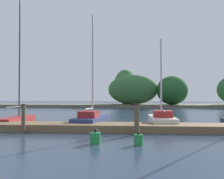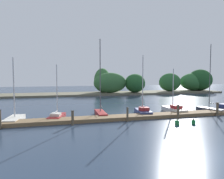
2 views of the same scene
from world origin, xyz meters
TOP-DOWN VIEW (x-y plane):
  - dock_pier at (0.00, 11.25)m, footprint 29.49×1.80m
  - far_shore at (10.06, 39.22)m, footprint 63.87×8.21m
  - sailboat_0 at (-13.02, 12.88)m, footprint 1.65×3.67m
  - sailboat_1 at (-9.02, 13.07)m, footprint 1.98×3.61m
  - sailboat_2 at (-4.34, 13.65)m, footprint 1.04×3.94m
  - sailboat_3 at (0.49, 13.04)m, footprint 1.91×3.75m
  - sailboat_4 at (4.66, 13.40)m, footprint 1.38×4.01m
  - sailboat_5 at (9.14, 12.55)m, footprint 1.88×3.68m
  - mooring_piling_0 at (-13.63, 10.15)m, footprint 0.25×0.25m
  - mooring_piling_1 at (-7.66, 9.91)m, footprint 0.27×0.27m
  - mooring_piling_2 at (-2.40, 10.07)m, footprint 0.22×0.22m
  - mooring_piling_3 at (3.12, 10.02)m, footprint 0.27×0.27m
  - mooring_piling_4 at (8.15, 10.19)m, footprint 0.30×0.30m
  - channel_buoy_0 at (1.51, 7.62)m, footprint 0.40×0.40m
  - channel_buoy_1 at (3.14, 7.52)m, footprint 0.33×0.33m

SIDE VIEW (x-z plane):
  - dock_pier at x=0.00m, z-range 0.00..0.35m
  - channel_buoy_1 at x=3.14m, z-range -0.05..0.44m
  - channel_buoy_0 at x=1.51m, z-range -0.06..0.50m
  - sailboat_1 at x=-9.02m, z-range -2.49..3.10m
  - sailboat_0 at x=-13.02m, z-range -2.78..3.44m
  - sailboat_5 at x=9.14m, z-range -3.77..4.49m
  - sailboat_4 at x=4.66m, z-range -2.27..3.02m
  - sailboat_3 at x=0.49m, z-range -2.98..3.77m
  - sailboat_2 at x=-4.34m, z-range -3.80..4.66m
  - mooring_piling_1 at x=-7.66m, z-range 0.01..1.34m
  - mooring_piling_2 at x=-2.40m, z-range 0.01..1.41m
  - mooring_piling_3 at x=3.12m, z-range 0.01..1.44m
  - mooring_piling_4 at x=8.15m, z-range 0.01..1.51m
  - mooring_piling_0 at x=-13.63m, z-range 0.01..1.62m
  - far_shore at x=10.06m, z-range -0.66..5.56m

